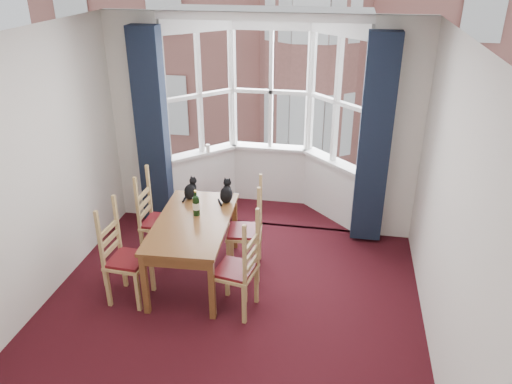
% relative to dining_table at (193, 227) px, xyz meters
% --- Properties ---
extents(floor, '(4.50, 4.50, 0.00)m').
position_rel_dining_table_xyz_m(floor, '(0.53, -0.83, -0.66)').
color(floor, black).
rests_on(floor, ground).
extents(ceiling, '(4.50, 4.50, 0.00)m').
position_rel_dining_table_xyz_m(ceiling, '(0.53, -0.83, 2.14)').
color(ceiling, white).
rests_on(ceiling, floor).
extents(wall_left, '(0.00, 4.50, 4.50)m').
position_rel_dining_table_xyz_m(wall_left, '(-1.47, -0.83, 0.74)').
color(wall_left, silver).
rests_on(wall_left, floor).
extents(wall_right, '(0.00, 4.50, 4.50)m').
position_rel_dining_table_xyz_m(wall_right, '(2.53, -0.83, 0.74)').
color(wall_right, silver).
rests_on(wall_right, floor).
extents(wall_back_pier_left, '(0.70, 0.12, 2.80)m').
position_rel_dining_table_xyz_m(wall_back_pier_left, '(-1.12, 1.42, 0.74)').
color(wall_back_pier_left, silver).
rests_on(wall_back_pier_left, floor).
extents(wall_back_pier_right, '(0.70, 0.12, 2.80)m').
position_rel_dining_table_xyz_m(wall_back_pier_right, '(2.18, 1.42, 0.74)').
color(wall_back_pier_right, silver).
rests_on(wall_back_pier_right, floor).
extents(bay_window, '(2.76, 0.94, 2.80)m').
position_rel_dining_table_xyz_m(bay_window, '(0.53, 1.92, 0.74)').
color(bay_window, white).
rests_on(bay_window, floor).
extents(curtain_left, '(0.38, 0.22, 2.60)m').
position_rel_dining_table_xyz_m(curtain_left, '(-0.89, 1.24, 0.69)').
color(curtain_left, '#151E31').
rests_on(curtain_left, floor).
extents(curtain_right, '(0.38, 0.22, 2.60)m').
position_rel_dining_table_xyz_m(curtain_right, '(1.95, 1.24, 0.69)').
color(curtain_right, '#151E31').
rests_on(curtain_right, floor).
extents(dining_table, '(0.88, 1.53, 0.74)m').
position_rel_dining_table_xyz_m(dining_table, '(0.00, 0.00, 0.00)').
color(dining_table, brown).
rests_on(dining_table, floor).
extents(chair_left_near, '(0.42, 0.44, 0.92)m').
position_rel_dining_table_xyz_m(chair_left_near, '(-0.66, -0.50, -0.19)').
color(chair_left_near, tan).
rests_on(chair_left_near, floor).
extents(chair_left_far, '(0.40, 0.42, 0.92)m').
position_rel_dining_table_xyz_m(chair_left_far, '(-0.62, 0.34, -0.19)').
color(chair_left_far, tan).
rests_on(chair_left_far, floor).
extents(chair_right_near, '(0.47, 0.48, 0.92)m').
position_rel_dining_table_xyz_m(chair_right_near, '(0.68, -0.50, -0.19)').
color(chair_right_near, tan).
rests_on(chair_right_near, floor).
extents(chair_right_far, '(0.45, 0.46, 0.92)m').
position_rel_dining_table_xyz_m(chair_right_far, '(0.61, 0.31, -0.19)').
color(chair_right_far, tan).
rests_on(chair_right_far, floor).
extents(cat_left, '(0.20, 0.23, 0.28)m').
position_rel_dining_table_xyz_m(cat_left, '(-0.18, 0.54, 0.19)').
color(cat_left, black).
rests_on(cat_left, dining_table).
extents(cat_right, '(0.15, 0.22, 0.29)m').
position_rel_dining_table_xyz_m(cat_right, '(0.26, 0.53, 0.20)').
color(cat_right, black).
rests_on(cat_right, dining_table).
extents(wine_bottle, '(0.08, 0.08, 0.30)m').
position_rel_dining_table_xyz_m(wine_bottle, '(0.01, 0.14, 0.22)').
color(wine_bottle, black).
rests_on(wine_bottle, dining_table).
extents(candle_tall, '(0.06, 0.06, 0.11)m').
position_rel_dining_table_xyz_m(candle_tall, '(-0.30, 1.77, 0.27)').
color(candle_tall, white).
rests_on(candle_tall, bay_window).
extents(street, '(80.00, 80.00, 0.00)m').
position_rel_dining_table_xyz_m(street, '(0.53, 31.42, -6.66)').
color(street, '#333335').
rests_on(street, ground).
extents(tenement_building, '(18.40, 7.80, 15.20)m').
position_rel_dining_table_xyz_m(tenement_building, '(0.53, 13.18, 0.94)').
color(tenement_building, '#A66155').
rests_on(tenement_building, street).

